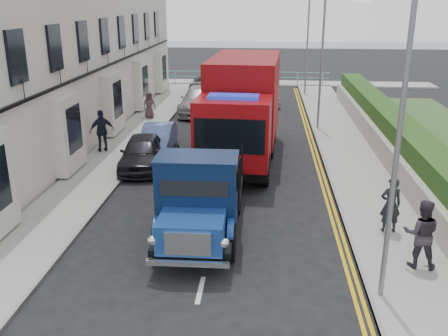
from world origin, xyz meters
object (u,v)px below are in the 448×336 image
at_px(lamp_mid, 320,55).
at_px(red_lorry, 243,107).
at_px(pedestrian_east_near, 390,205).
at_px(bedford_lorry, 199,204).
at_px(lamp_far, 306,39).
at_px(lamp_near, 393,136).
at_px(parked_car_front, 142,152).

xyz_separation_m(lamp_mid, red_lorry, (-3.70, -5.29, -1.68)).
xyz_separation_m(red_lorry, pedestrian_east_near, (4.75, -7.24, -1.33)).
height_order(lamp_mid, bedford_lorry, lamp_mid).
relative_size(lamp_mid, lamp_far, 1.00).
bearing_deg(lamp_near, lamp_far, 90.00).
bearing_deg(pedestrian_east_near, lamp_far, -91.86).
relative_size(lamp_mid, pedestrian_east_near, 4.07).
distance_m(bedford_lorry, parked_car_front, 7.29).
bearing_deg(pedestrian_east_near, lamp_mid, -89.74).
xyz_separation_m(lamp_near, bedford_lorry, (-4.53, 2.50, -2.77)).
distance_m(lamp_far, pedestrian_east_near, 22.76).
bearing_deg(lamp_mid, pedestrian_east_near, -85.20).
xyz_separation_m(lamp_mid, pedestrian_east_near, (1.05, -12.53, -3.02)).
bearing_deg(parked_car_front, pedestrian_east_near, -37.12).
distance_m(bedford_lorry, pedestrian_east_near, 5.68).
xyz_separation_m(lamp_mid, bedford_lorry, (-4.53, -13.50, -2.77)).
distance_m(bedford_lorry, red_lorry, 8.33).
distance_m(lamp_near, bedford_lorry, 5.87).
xyz_separation_m(lamp_near, parked_car_front, (-7.78, 9.00, -3.31)).
bearing_deg(pedestrian_east_near, red_lorry, -61.30).
relative_size(bedford_lorry, red_lorry, 0.67).
xyz_separation_m(bedford_lorry, red_lorry, (0.84, 8.21, 1.09)).
height_order(lamp_far, parked_car_front, lamp_far).
bearing_deg(lamp_far, pedestrian_east_near, -87.32).
height_order(lamp_mid, parked_car_front, lamp_mid).
height_order(lamp_near, lamp_far, same).
relative_size(red_lorry, parked_car_front, 2.09).
bearing_deg(red_lorry, bedford_lorry, -92.62).
relative_size(lamp_near, lamp_far, 1.00).
height_order(lamp_mid, red_lorry, lamp_mid).
relative_size(lamp_mid, red_lorry, 0.83).
height_order(lamp_near, bedford_lorry, lamp_near).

